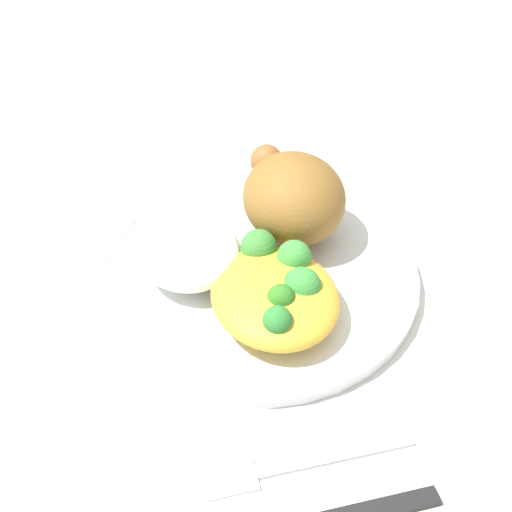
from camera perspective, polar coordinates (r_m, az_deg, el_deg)
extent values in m
plane|color=silver|center=(0.56, 0.00, -2.01)|extent=(2.00, 2.00, 0.00)
cylinder|color=white|center=(0.56, 0.00, -1.56)|extent=(0.27, 0.27, 0.01)
torus|color=white|center=(0.55, 0.00, -1.11)|extent=(0.27, 0.27, 0.01)
ellipsoid|color=brown|center=(0.56, 3.33, 5.06)|extent=(0.10, 0.09, 0.07)
sphere|color=brown|center=(0.59, 0.92, 8.32)|extent=(0.03, 0.03, 0.03)
ellipsoid|color=white|center=(0.54, -5.90, 0.45)|extent=(0.10, 0.08, 0.04)
ellipsoid|color=gold|center=(0.50, 1.81, -3.45)|extent=(0.11, 0.10, 0.03)
sphere|color=green|center=(0.52, 3.34, -0.09)|extent=(0.03, 0.03, 0.03)
sphere|color=#3B8335|center=(0.53, 0.58, 0.86)|extent=(0.03, 0.03, 0.03)
sphere|color=#317923|center=(0.48, 2.42, -3.65)|extent=(0.02, 0.02, 0.02)
sphere|color=#2E7C33|center=(0.47, 1.88, -5.61)|extent=(0.02, 0.02, 0.02)
sphere|color=green|center=(0.50, 4.00, -2.65)|extent=(0.03, 0.03, 0.03)
cube|color=#B2B2B7|center=(0.45, 6.94, -16.89)|extent=(0.01, 0.11, 0.01)
cube|color=#B2B2B7|center=(0.44, -2.22, -18.87)|extent=(0.02, 0.03, 0.00)
cube|color=black|center=(0.43, 10.57, -20.78)|extent=(0.01, 0.08, 0.01)
cube|color=white|center=(0.74, 2.17, 9.93)|extent=(0.12, 0.14, 0.00)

